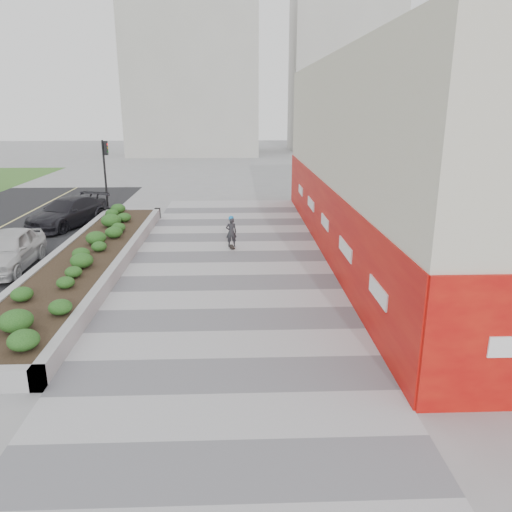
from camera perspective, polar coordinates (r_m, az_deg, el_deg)
The scene contains 11 objects.
ground at distance 13.34m, azimuth -3.49°, elevation -10.40°, with size 160.00×160.00×0.00m, color gray.
walkway at distance 16.06m, azimuth -3.28°, elevation -5.48°, with size 8.00×36.00×0.01m, color #A8A8AD.
building at distance 21.97m, azimuth 15.67°, elevation 10.70°, with size 6.04×24.08×8.00m.
planter at distance 20.54m, azimuth -18.63°, elevation -0.10°, with size 3.00×18.00×0.90m.
traffic_signal_near at distance 30.50m, azimuth -16.81°, elevation 9.88°, with size 0.33×0.28×4.20m.
distant_bldg_north_l at distance 67.18m, azimuth -7.19°, elevation 20.08°, with size 16.00×12.00×20.00m, color #ADAAA3.
distant_bldg_north_r at distance 73.57m, azimuth 9.99°, elevation 21.24°, with size 14.00×10.00×24.00m, color #ADAAA3.
manhole_cover at distance 16.06m, azimuth -1.48°, elevation -5.47°, with size 0.44×0.44×0.01m, color #595654.
skateboarder at distance 22.02m, azimuth -2.84°, elevation 2.77°, with size 0.53×0.74×1.47m.
car_white at distance 21.38m, azimuth -26.54°, elevation 0.61°, with size 1.82×4.52×1.54m, color silver.
car_dark at distance 27.89m, azimuth -20.71°, elevation 4.69°, with size 2.06×5.08×1.47m, color black.
Camera 1 is at (0.35, -11.86, 6.11)m, focal length 35.00 mm.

